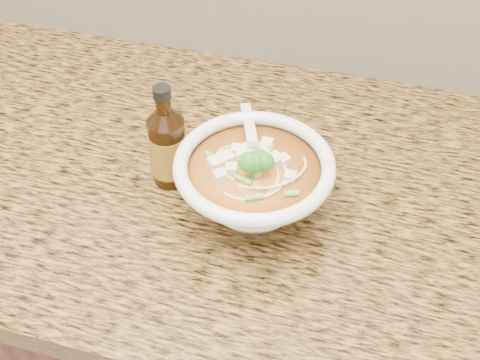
# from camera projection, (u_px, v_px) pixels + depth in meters

# --- Properties ---
(cabinet) EXTENTS (4.00, 0.65, 0.86)m
(cabinet) POSITION_uv_depth(u_px,v_px,m) (181.00, 319.00, 1.28)
(cabinet) COLOR #321B0F
(cabinet) RESTS_ON ground
(counter_slab) EXTENTS (4.00, 0.68, 0.04)m
(counter_slab) POSITION_uv_depth(u_px,v_px,m) (162.00, 167.00, 0.96)
(counter_slab) COLOR brown
(counter_slab) RESTS_ON cabinet
(soup_bowl) EXTENTS (0.22, 0.24, 0.12)m
(soup_bowl) POSITION_uv_depth(u_px,v_px,m) (254.00, 185.00, 0.83)
(soup_bowl) COLOR white
(soup_bowl) RESTS_ON counter_slab
(hot_sauce_bottle) EXTENTS (0.07, 0.07, 0.17)m
(hot_sauce_bottle) POSITION_uv_depth(u_px,v_px,m) (168.00, 147.00, 0.87)
(hot_sauce_bottle) COLOR #331A07
(hot_sauce_bottle) RESTS_ON counter_slab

